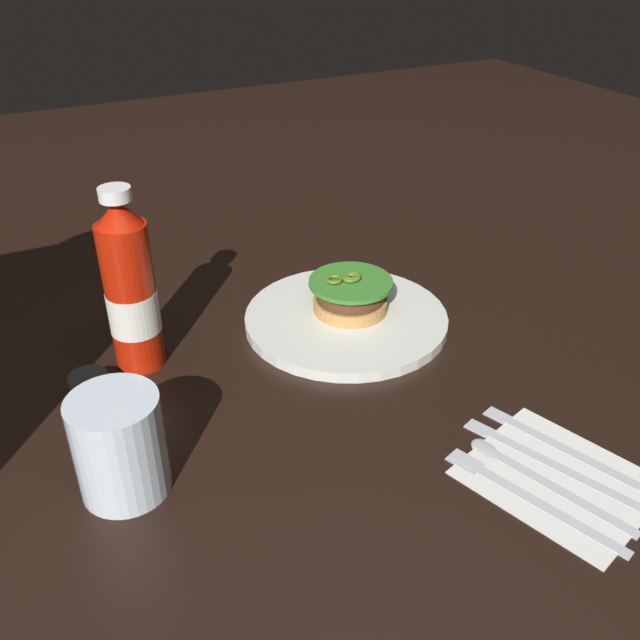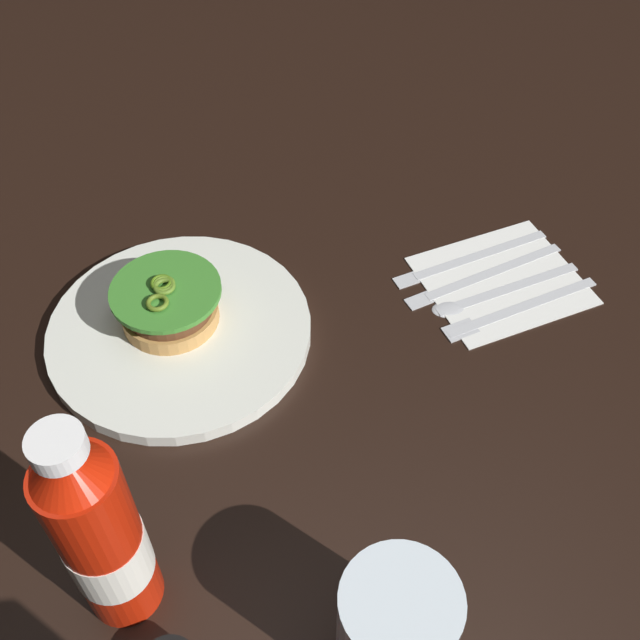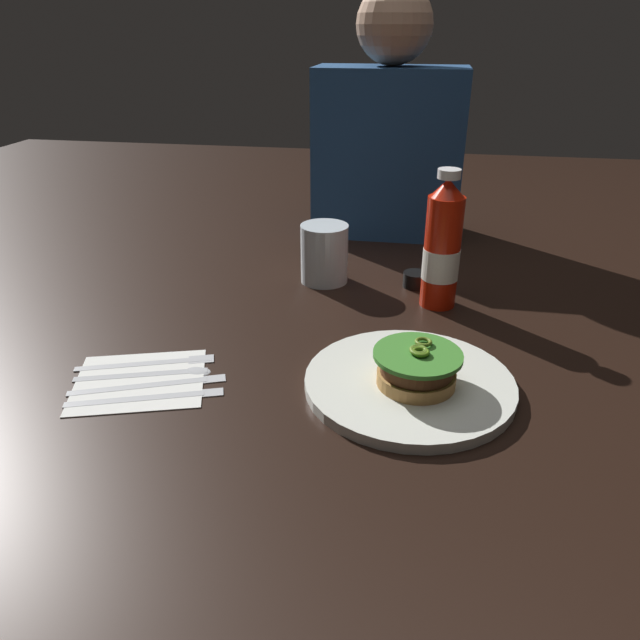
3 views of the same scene
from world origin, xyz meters
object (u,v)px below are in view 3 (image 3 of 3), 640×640
at_px(condiment_cup, 415,280).
at_px(steak_knife, 155,395).
at_px(fork_utensil, 157,361).
at_px(ketchup_bottle, 442,248).
at_px(water_glass, 324,254).
at_px(napkin, 140,380).
at_px(burger_sandwich, 417,368).
at_px(dinner_plate, 409,383).
at_px(spoon_utensil, 162,371).
at_px(diner_person, 389,132).
at_px(butter_knife, 158,382).

height_order(condiment_cup, steak_knife, condiment_cup).
bearing_deg(fork_utensil, condiment_cup, 44.26).
xyz_separation_m(ketchup_bottle, water_glass, (-0.21, 0.07, -0.05)).
height_order(condiment_cup, napkin, condiment_cup).
xyz_separation_m(burger_sandwich, ketchup_bottle, (0.03, 0.29, 0.06)).
relative_size(burger_sandwich, ketchup_bottle, 0.49).
bearing_deg(napkin, burger_sandwich, 5.58).
height_order(burger_sandwich, condiment_cup, burger_sandwich).
relative_size(dinner_plate, ketchup_bottle, 1.20).
bearing_deg(water_glass, ketchup_bottle, -18.28).
relative_size(burger_sandwich, napkin, 0.67).
distance_m(burger_sandwich, spoon_utensil, 0.35).
relative_size(ketchup_bottle, napkin, 1.36).
height_order(dinner_plate, condiment_cup, condiment_cup).
bearing_deg(diner_person, dinner_plate, -82.69).
height_order(ketchup_bottle, butter_knife, ketchup_bottle).
relative_size(napkin, steak_knife, 0.88).
distance_m(steak_knife, diner_person, 0.81).
xyz_separation_m(napkin, steak_knife, (0.04, -0.03, 0.00)).
bearing_deg(spoon_utensil, diner_person, 69.69).
bearing_deg(condiment_cup, fork_utensil, -135.74).
height_order(ketchup_bottle, spoon_utensil, ketchup_bottle).
bearing_deg(diner_person, fork_utensil, -112.42).
height_order(steak_knife, butter_knife, same).
height_order(burger_sandwich, spoon_utensil, burger_sandwich).
bearing_deg(napkin, dinner_plate, 7.39).
distance_m(burger_sandwich, water_glass, 0.40).
relative_size(dinner_plate, condiment_cup, 6.07).
bearing_deg(water_glass, dinner_plate, -63.36).
bearing_deg(dinner_plate, butter_knife, -171.18).
distance_m(burger_sandwich, butter_knife, 0.34).
height_order(ketchup_bottle, fork_utensil, ketchup_bottle).
distance_m(burger_sandwich, diner_person, 0.70).
xyz_separation_m(burger_sandwich, spoon_utensil, (-0.35, -0.01, -0.03)).
distance_m(condiment_cup, steak_knife, 0.53).
height_order(water_glass, napkin, water_glass).
relative_size(butter_knife, diner_person, 0.39).
height_order(burger_sandwich, water_glass, water_glass).
height_order(burger_sandwich, napkin, burger_sandwich).
relative_size(water_glass, diner_person, 0.21).
distance_m(condiment_cup, napkin, 0.53).
xyz_separation_m(ketchup_bottle, steak_knife, (-0.36, -0.36, -0.10)).
bearing_deg(dinner_plate, steak_knife, -165.91).
relative_size(spoon_utensil, fork_utensil, 0.95).
relative_size(ketchup_bottle, condiment_cup, 5.07).
bearing_deg(burger_sandwich, dinner_plate, 127.81).
xyz_separation_m(steak_knife, fork_utensil, (-0.03, 0.08, 0.00)).
bearing_deg(fork_utensil, napkin, -95.44).
bearing_deg(ketchup_bottle, water_glass, 161.72).
xyz_separation_m(ketchup_bottle, butter_knife, (-0.37, -0.33, -0.10)).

